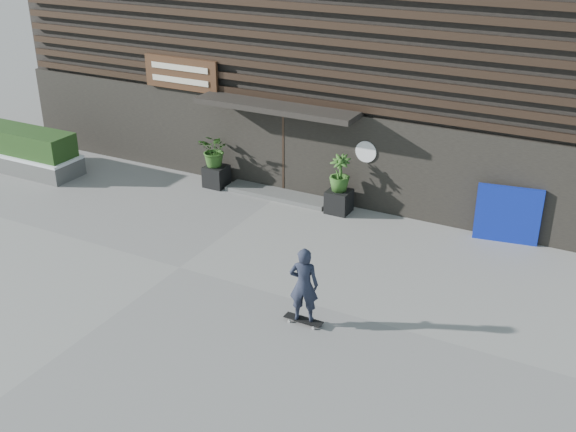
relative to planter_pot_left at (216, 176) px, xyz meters
The scene contains 12 objects.
ground 4.80m from the planter_pot_left, 66.64° to the right, with size 80.00×80.00×0.00m, color gray.
entrance_step 1.93m from the planter_pot_left, ahead, with size 3.00×0.80×0.12m, color #535350.
planter_pot_left is the anchor object (origin of this frame).
bamboo_left 0.78m from the planter_pot_left, ahead, with size 0.86×0.75×0.96m, color #2D591E.
planter_pot_right 3.80m from the planter_pot_left, ahead, with size 0.60×0.60×0.60m, color black.
bamboo_right 3.88m from the planter_pot_left, ahead, with size 0.54×0.54×0.96m, color #2D591E.
raised_bed 5.93m from the planter_pot_left, 164.35° to the right, with size 3.50×1.20×0.50m, color #4E4E4B.
snow_layer 5.94m from the planter_pot_left, 164.35° to the right, with size 3.50×1.20×0.08m, color white.
hedge 5.97m from the planter_pot_left, 164.35° to the right, with size 3.30×1.00×0.70m, color #1D3C15.
blue_tarp 8.02m from the planter_pot_left, ahead, with size 1.49×0.12×1.40m, color #0C1E9F.
building 6.94m from the planter_pot_left, 71.14° to the left, with size 18.00×11.00×8.00m.
skateboarder 7.39m from the planter_pot_left, 43.64° to the right, with size 0.78×0.51×1.63m.
Camera 1 is at (8.47, -10.82, 7.52)m, focal length 43.28 mm.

